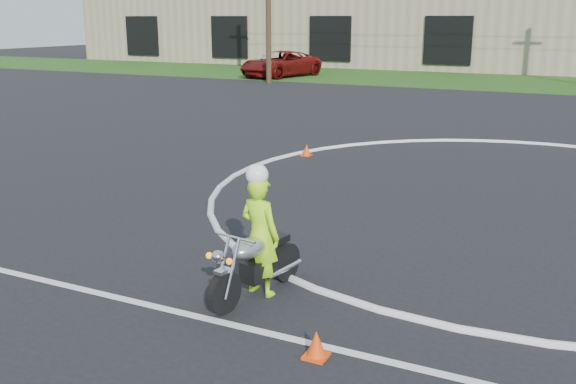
% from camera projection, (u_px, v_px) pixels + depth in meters
% --- Properties ---
extents(ground, '(120.00, 120.00, 0.00)m').
position_uv_depth(ground, '(499.00, 247.00, 9.76)').
color(ground, black).
rests_on(ground, ground).
extents(primary_motorcycle, '(0.67, 1.72, 0.91)m').
position_uv_depth(primary_motorcycle, '(255.00, 264.00, 7.91)').
color(primary_motorcycle, black).
rests_on(primary_motorcycle, ground).
extents(rider_primary_grp, '(0.61, 0.46, 1.69)m').
position_uv_depth(rider_primary_grp, '(260.00, 232.00, 7.93)').
color(rider_primary_grp, '#AEFF1A').
rests_on(rider_primary_grp, ground).
extents(pickup_grp, '(3.67, 5.80, 1.49)m').
position_uv_depth(pickup_grp, '(280.00, 64.00, 37.67)').
color(pickup_grp, '#650D0B').
rests_on(pickup_grp, ground).
extents(warehouse, '(41.00, 17.00, 8.30)m').
position_uv_depth(warehouse, '(346.00, 8.00, 50.96)').
color(warehouse, tan).
rests_on(warehouse, ground).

